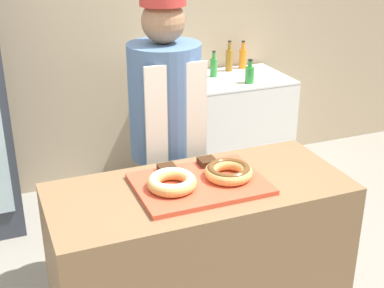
% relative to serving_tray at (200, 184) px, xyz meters
% --- Properties ---
extents(wall_back, '(8.00, 0.06, 2.70)m').
position_rel_serving_tray_xyz_m(wall_back, '(0.00, 2.13, 0.38)').
color(wall_back, tan).
rests_on(wall_back, ground_plane).
extents(display_counter, '(1.46, 0.64, 0.95)m').
position_rel_serving_tray_xyz_m(display_counter, '(0.00, 0.00, -0.49)').
color(display_counter, brown).
rests_on(display_counter, ground_plane).
extents(serving_tray, '(0.62, 0.44, 0.02)m').
position_rel_serving_tray_xyz_m(serving_tray, '(0.00, 0.00, 0.00)').
color(serving_tray, '#D84C33').
rests_on(serving_tray, display_counter).
extents(donut_light_glaze, '(0.23, 0.23, 0.06)m').
position_rel_serving_tray_xyz_m(donut_light_glaze, '(-0.15, -0.01, 0.05)').
color(donut_light_glaze, tan).
rests_on(donut_light_glaze, serving_tray).
extents(donut_chocolate_glaze, '(0.23, 0.23, 0.06)m').
position_rel_serving_tray_xyz_m(donut_chocolate_glaze, '(0.15, -0.01, 0.05)').
color(donut_chocolate_glaze, tan).
rests_on(donut_chocolate_glaze, serving_tray).
extents(brownie_back_left, '(0.08, 0.08, 0.03)m').
position_rel_serving_tray_xyz_m(brownie_back_left, '(-0.11, 0.16, 0.03)').
color(brownie_back_left, '#382111').
rests_on(brownie_back_left, serving_tray).
extents(brownie_back_right, '(0.08, 0.08, 0.03)m').
position_rel_serving_tray_xyz_m(brownie_back_right, '(0.11, 0.16, 0.03)').
color(brownie_back_right, '#382111').
rests_on(brownie_back_right, serving_tray).
extents(baker_person, '(0.41, 0.41, 1.79)m').
position_rel_serving_tray_xyz_m(baker_person, '(0.04, 0.59, -0.02)').
color(baker_person, '#4C4C51').
rests_on(baker_person, ground_plane).
extents(chest_freezer, '(1.09, 0.64, 0.91)m').
position_rel_serving_tray_xyz_m(chest_freezer, '(0.93, 1.75, -0.51)').
color(chest_freezer, white).
rests_on(chest_freezer, ground_plane).
extents(bottle_green, '(0.06, 0.06, 0.22)m').
position_rel_serving_tray_xyz_m(bottle_green, '(0.89, 1.84, 0.03)').
color(bottle_green, '#2D8C38').
rests_on(bottle_green, chest_freezer).
extents(bottle_green_b, '(0.07, 0.07, 0.19)m').
position_rel_serving_tray_xyz_m(bottle_green_b, '(1.09, 1.57, 0.02)').
color(bottle_green_b, '#2D8C38').
rests_on(bottle_green_b, chest_freezer).
extents(bottle_orange, '(0.06, 0.06, 0.24)m').
position_rel_serving_tray_xyz_m(bottle_orange, '(1.24, 1.99, 0.04)').
color(bottle_orange, orange).
rests_on(bottle_orange, chest_freezer).
extents(bottle_amber, '(0.06, 0.06, 0.26)m').
position_rel_serving_tray_xyz_m(bottle_amber, '(1.09, 1.95, 0.04)').
color(bottle_amber, '#99661E').
rests_on(bottle_amber, chest_freezer).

